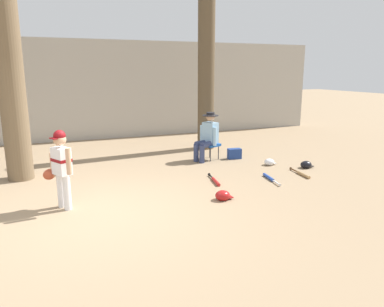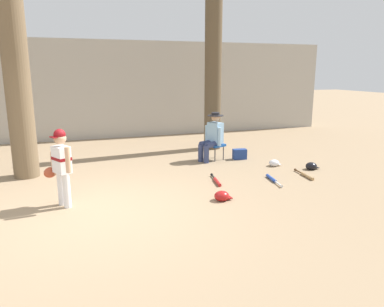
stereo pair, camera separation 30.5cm
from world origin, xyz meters
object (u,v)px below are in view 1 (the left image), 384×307
(tree_behind_spectator, at_px, (206,58))
(folding_stool, at_px, (210,145))
(young_ballplayer, at_px, (61,164))
(batting_helmet_red, at_px, (223,196))
(handbag_beside_stool, at_px, (234,154))
(bat_wood_tan, at_px, (302,174))
(bat_red_barrel, at_px, (215,181))
(seated_spectator, at_px, (208,135))
(batting_helmet_black, at_px, (306,165))
(bat_blue_youth, at_px, (270,178))
(tree_near_player, at_px, (7,41))
(batting_helmet_white, at_px, (269,162))

(tree_behind_spectator, distance_m, folding_stool, 2.59)
(young_ballplayer, distance_m, batting_helmet_red, 2.76)
(handbag_beside_stool, bearing_deg, bat_wood_tan, -71.98)
(bat_red_barrel, bearing_deg, seated_spectator, 70.53)
(seated_spectator, height_order, batting_helmet_black, seated_spectator)
(young_ballplayer, relative_size, handbag_beside_stool, 3.84)
(tree_behind_spectator, distance_m, young_ballplayer, 5.67)
(bat_blue_youth, xyz_separation_m, batting_helmet_black, (1.31, 0.48, 0.04))
(bat_wood_tan, xyz_separation_m, bat_blue_youth, (-0.82, -0.01, 0.00))
(folding_stool, distance_m, batting_helmet_red, 2.99)
(tree_near_player, height_order, batting_helmet_white, tree_near_player)
(young_ballplayer, relative_size, batting_helmet_black, 4.21)
(handbag_beside_stool, bearing_deg, young_ballplayer, -154.60)
(batting_helmet_red, bearing_deg, young_ballplayer, 166.67)
(seated_spectator, relative_size, bat_wood_tan, 1.57)
(bat_red_barrel, bearing_deg, folding_stool, 68.37)
(bat_wood_tan, bearing_deg, tree_behind_spectator, 102.95)
(tree_near_player, bearing_deg, tree_behind_spectator, 16.06)
(folding_stool, distance_m, handbag_beside_stool, 0.68)
(bat_red_barrel, distance_m, bat_blue_youth, 1.16)
(tree_behind_spectator, bearing_deg, folding_stool, -109.25)
(bat_blue_youth, bearing_deg, handbag_beside_stool, 84.01)
(batting_helmet_white, bearing_deg, folding_stool, 135.82)
(batting_helmet_white, relative_size, batting_helmet_black, 0.94)
(seated_spectator, relative_size, bat_red_barrel, 1.57)
(tree_behind_spectator, distance_m, batting_helmet_white, 3.48)
(bat_blue_youth, bearing_deg, tree_near_player, 157.40)
(handbag_beside_stool, height_order, bat_blue_youth, handbag_beside_stool)
(batting_helmet_white, bearing_deg, young_ballplayer, -166.62)
(seated_spectator, distance_m, batting_helmet_white, 1.65)
(tree_near_player, bearing_deg, bat_blue_youth, -22.60)
(tree_near_player, xyz_separation_m, bat_wood_tan, (5.61, -1.99, -2.74))
(batting_helmet_white, bearing_deg, batting_helmet_red, -140.54)
(tree_near_player, relative_size, bat_blue_youth, 8.33)
(tree_near_player, xyz_separation_m, bat_red_barrel, (3.66, -1.74, -2.74))
(bat_blue_youth, bearing_deg, batting_helmet_black, 20.05)
(tree_near_player, bearing_deg, folding_stool, 0.97)
(tree_near_player, xyz_separation_m, batting_helmet_red, (3.35, -2.71, -2.70))
(folding_stool, height_order, batting_helmet_black, folding_stool)
(young_ballplayer, relative_size, folding_stool, 2.50)
(young_ballplayer, height_order, bat_blue_youth, young_ballplayer)
(tree_behind_spectator, height_order, bat_wood_tan, tree_behind_spectator)
(bat_blue_youth, xyz_separation_m, batting_helmet_white, (0.67, 1.02, 0.04))
(bat_wood_tan, distance_m, batting_helmet_red, 2.38)
(bat_wood_tan, relative_size, bat_blue_youth, 0.99)
(young_ballplayer, distance_m, bat_wood_tan, 4.92)
(folding_stool, xyz_separation_m, batting_helmet_black, (1.72, -1.59, -0.29))
(batting_helmet_red, bearing_deg, tree_near_player, 140.95)
(tree_near_player, bearing_deg, bat_wood_tan, -19.48)
(young_ballplayer, height_order, bat_wood_tan, young_ballplayer)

